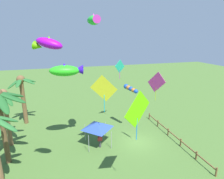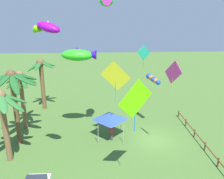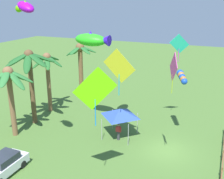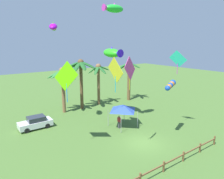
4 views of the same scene
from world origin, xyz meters
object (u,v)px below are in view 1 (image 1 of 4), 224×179
at_px(kite_fish_0, 67,70).
at_px(kite_diamond_5, 156,83).
at_px(kite_diamond_4, 104,89).
at_px(kite_fish_3, 94,20).
at_px(kite_diamond_1, 138,110).
at_px(spectator_0, 100,141).
at_px(kite_fish_6, 48,44).
at_px(palm_tree_1, 22,89).
at_px(kite_diamond_7, 120,67).
at_px(kite_tube_2, 130,89).
at_px(palm_tree_2, 5,105).
at_px(festival_tent, 97,125).

relative_size(kite_fish_0, kite_diamond_5, 1.20).
distance_m(kite_diamond_4, kite_diamond_5, 5.28).
distance_m(kite_fish_3, kite_diamond_5, 8.42).
relative_size(kite_diamond_1, kite_diamond_5, 1.30).
relative_size(spectator_0, kite_fish_6, 0.73).
xyz_separation_m(spectator_0, kite_fish_6, (-5.83, 4.57, 11.18)).
xyz_separation_m(palm_tree_1, kite_fish_3, (-9.86, -8.57, 8.65)).
bearing_deg(kite_fish_6, kite_diamond_7, -38.34).
bearing_deg(kite_tube_2, kite_diamond_1, 160.58).
bearing_deg(palm_tree_1, kite_diamond_4, -137.20).
distance_m(palm_tree_2, festival_tent, 10.56).
bearing_deg(kite_tube_2, kite_diamond_7, 21.17).
bearing_deg(kite_diamond_7, kite_fish_0, 117.83).
bearing_deg(kite_diamond_7, palm_tree_1, 72.51).
distance_m(kite_fish_3, kite_diamond_4, 6.71).
bearing_deg(kite_fish_0, kite_fish_3, -125.13).
xyz_separation_m(palm_tree_2, kite_diamond_4, (-4.29, -10.33, 2.20)).
relative_size(kite_fish_3, kite_fish_6, 1.19).
distance_m(palm_tree_1, kite_fish_6, 17.15).
height_order(palm_tree_2, kite_fish_3, kite_fish_3).
xyz_separation_m(kite_tube_2, kite_diamond_4, (-4.00, 4.53, 1.38)).
distance_m(spectator_0, kite_diamond_4, 6.48).
height_order(kite_tube_2, kite_diamond_7, kite_diamond_7).
relative_size(kite_diamond_4, kite_diamond_5, 1.35).
bearing_deg(festival_tent, kite_diamond_1, -170.09).
relative_size(kite_diamond_5, kite_fish_6, 1.37).
bearing_deg(kite_diamond_5, kite_fish_0, 63.14).
bearing_deg(kite_tube_2, kite_fish_3, 124.87).
bearing_deg(palm_tree_2, kite_diamond_7, -83.07).
bearing_deg(spectator_0, kite_tube_2, -57.10).
bearing_deg(palm_tree_2, festival_tent, -105.70).
height_order(palm_tree_2, kite_fish_0, kite_fish_0).
bearing_deg(palm_tree_2, kite_fish_0, -107.26).
distance_m(kite_tube_2, kite_fish_3, 10.35).
xyz_separation_m(palm_tree_1, kite_fish_0, (-7.97, -5.89, 3.72)).
bearing_deg(palm_tree_1, kite_fish_3, -139.01).
height_order(kite_diamond_4, kite_diamond_5, kite_diamond_5).
bearing_deg(kite_diamond_7, festival_tent, 136.75).
relative_size(palm_tree_2, spectator_0, 4.34).
height_order(palm_tree_2, kite_diamond_4, kite_diamond_4).
bearing_deg(palm_tree_1, festival_tent, -134.02).
height_order(spectator_0, kite_diamond_5, kite_diamond_5).
xyz_separation_m(palm_tree_1, kite_tube_2, (-6.14, -13.92, 0.61)).
bearing_deg(kite_diamond_4, kite_diamond_1, -171.86).
height_order(palm_tree_1, kite_tube_2, palm_tree_1).
bearing_deg(kite_diamond_1, palm_tree_1, 32.06).
relative_size(festival_tent, kite_diamond_4, 0.71).
relative_size(kite_tube_2, kite_diamond_4, 0.57).
distance_m(kite_fish_0, kite_diamond_5, 9.35).
distance_m(kite_fish_3, kite_diamond_7, 9.12).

